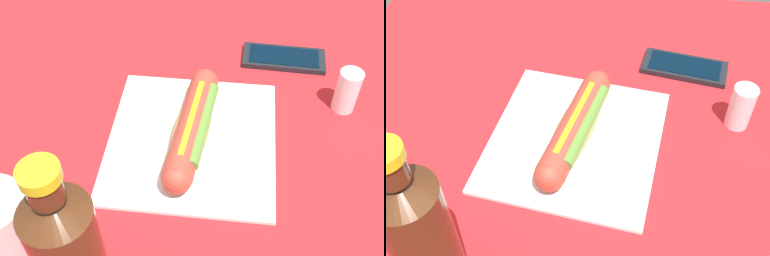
# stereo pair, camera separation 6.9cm
# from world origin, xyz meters

# --- Properties ---
(dining_table) EXTENTS (0.97, 0.93, 0.73)m
(dining_table) POSITION_xyz_m (0.00, 0.00, 0.60)
(dining_table) COLOR brown
(dining_table) RESTS_ON ground
(paper_wrapper) EXTENTS (0.30, 0.28, 0.01)m
(paper_wrapper) POSITION_xyz_m (-0.07, -0.05, 0.74)
(paper_wrapper) COLOR white
(paper_wrapper) RESTS_ON dining_table
(hot_dog) EXTENTS (0.23, 0.10, 0.05)m
(hot_dog) POSITION_xyz_m (-0.07, -0.05, 0.77)
(hot_dog) COLOR tan
(hot_dog) RESTS_ON paper_wrapper
(cell_phone) EXTENTS (0.09, 0.15, 0.01)m
(cell_phone) POSITION_xyz_m (-0.25, 0.12, 0.74)
(cell_phone) COLOR black
(cell_phone) RESTS_ON dining_table
(soda_bottle) EXTENTS (0.07, 0.07, 0.25)m
(soda_bottle) POSITION_xyz_m (0.17, -0.18, 0.84)
(soda_bottle) COLOR #4C2814
(soda_bottle) RESTS_ON dining_table
(salt_shaker) EXTENTS (0.04, 0.04, 0.07)m
(salt_shaker) POSITION_xyz_m (-0.13, 0.19, 0.77)
(salt_shaker) COLOR silver
(salt_shaker) RESTS_ON dining_table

